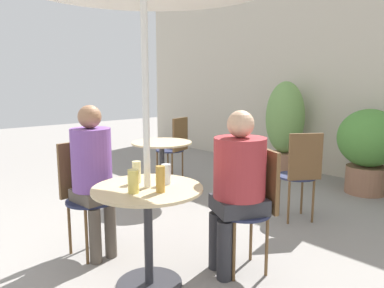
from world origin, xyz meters
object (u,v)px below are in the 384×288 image
at_px(bistro_chair_3, 301,169).
at_px(beer_glass_1, 137,172).
at_px(beer_glass_3, 160,179).
at_px(potted_plant_1, 368,145).
at_px(cafe_table_near, 148,214).
at_px(seated_person_0, 237,179).
at_px(bistro_chair_1, 84,187).
at_px(bistro_chair_0, 256,199).
at_px(beer_glass_0, 166,174).
at_px(cafe_table_far, 162,159).
at_px(beer_glass_2, 133,181).
at_px(seated_person_1, 93,168).
at_px(potted_plant_0, 285,124).
at_px(bistro_chair_2, 175,144).

xyz_separation_m(bistro_chair_3, beer_glass_1, (-0.17, -1.81, 0.23)).
xyz_separation_m(beer_glass_3, potted_plant_1, (-0.11, 3.33, -0.17)).
xyz_separation_m(cafe_table_near, seated_person_0, (0.27, 0.60, 0.20)).
bearing_deg(bistro_chair_1, bistro_chair_3, -29.11).
bearing_deg(beer_glass_1, bistro_chair_0, 56.39).
distance_m(beer_glass_1, beer_glass_3, 0.29).
height_order(seated_person_0, beer_glass_0, seated_person_0).
height_order(cafe_table_far, beer_glass_2, beer_glass_2).
bearing_deg(cafe_table_far, seated_person_1, -57.87).
height_order(bistro_chair_3, seated_person_0, seated_person_0).
height_order(potted_plant_0, potted_plant_1, potted_plant_0).
bearing_deg(bistro_chair_2, bistro_chair_1, 15.01).
height_order(seated_person_1, beer_glass_2, seated_person_1).
distance_m(bistro_chair_3, beer_glass_0, 1.69).
distance_m(cafe_table_far, bistro_chair_3, 1.61).
relative_size(bistro_chair_0, beer_glass_3, 5.37).
bearing_deg(beer_glass_2, seated_person_1, 173.84).
relative_size(seated_person_0, beer_glass_0, 8.58).
bearing_deg(bistro_chair_3, beer_glass_1, 27.56).
relative_size(bistro_chair_0, bistro_chair_3, 1.00).
xyz_separation_m(seated_person_0, beer_glass_1, (-0.42, -0.58, 0.07)).
height_order(bistro_chair_0, bistro_chair_3, same).
distance_m(bistro_chair_3, beer_glass_2, 1.97).
bearing_deg(bistro_chair_0, beer_glass_0, -93.63).
relative_size(seated_person_1, potted_plant_1, 1.15).
bearing_deg(cafe_table_far, bistro_chair_2, 129.51).
xyz_separation_m(cafe_table_far, bistro_chair_0, (1.80, -0.49, 0.05)).
distance_m(seated_person_1, beer_glass_1, 0.52).
xyz_separation_m(cafe_table_far, bistro_chair_1, (0.66, -1.30, 0.05)).
bearing_deg(seated_person_1, beer_glass_2, -101.64).
bearing_deg(bistro_chair_1, seated_person_1, -90.00).
xyz_separation_m(bistro_chair_3, seated_person_1, (-0.68, -1.88, 0.18)).
xyz_separation_m(bistro_chair_1, potted_plant_1, (0.83, 3.41, 0.07)).
height_order(bistro_chair_1, potted_plant_0, potted_plant_0).
xyz_separation_m(cafe_table_near, seated_person_1, (-0.66, -0.06, 0.22)).
relative_size(cafe_table_far, beer_glass_1, 4.62).
relative_size(cafe_table_near, potted_plant_1, 0.70).
relative_size(bistro_chair_1, beer_glass_0, 6.53).
xyz_separation_m(cafe_table_far, potted_plant_1, (1.50, 2.10, 0.12)).
height_order(bistro_chair_3, beer_glass_2, bistro_chair_3).
bearing_deg(cafe_table_near, cafe_table_far, 140.06).
relative_size(cafe_table_far, seated_person_0, 0.59).
height_order(cafe_table_far, potted_plant_0, potted_plant_0).
distance_m(bistro_chair_2, seated_person_0, 2.58).
bearing_deg(beer_glass_2, beer_glass_0, 95.20).
relative_size(bistro_chair_0, potted_plant_1, 0.86).
bearing_deg(potted_plant_1, beer_glass_0, -90.22).
bearing_deg(bistro_chair_3, cafe_table_near, 32.14).
bearing_deg(potted_plant_0, bistro_chair_0, -59.08).
xyz_separation_m(potted_plant_0, potted_plant_1, (1.33, -0.13, -0.14)).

